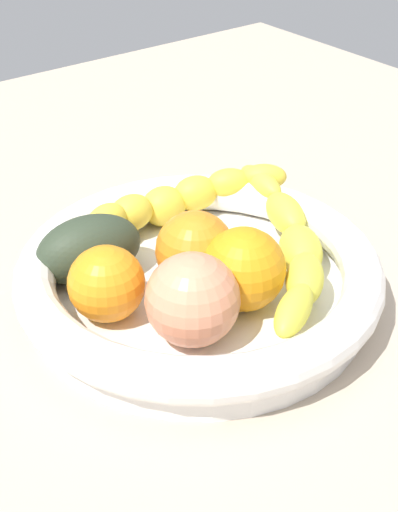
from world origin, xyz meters
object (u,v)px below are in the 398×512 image
object	(u,v)px
banana_draped_right	(291,244)
avocado_dark	(89,249)
fruit_bowl	(199,277)
banana_draped_left	(169,203)
orange_mid_left	(195,250)
peach_blush	(192,300)
orange_mid_right	(243,269)
orange_front	(106,284)

from	to	relation	value
banana_draped_right	avocado_dark	world-z (taller)	avocado_dark
fruit_bowl	banana_draped_left	xyz separation A→B (cm)	(3.54, 9.18, 1.72)
fruit_bowl	orange_mid_left	distance (cm)	2.38
orange_mid_left	peach_blush	world-z (taller)	peach_blush
banana_draped_right	peach_blush	bearing A→B (deg)	-169.29
orange_mid_right	peach_blush	distance (cm)	5.80
banana_draped_left	avocado_dark	size ratio (longest dim) A/B	2.64
banana_draped_right	peach_blush	size ratio (longest dim) A/B	3.15
orange_front	avocado_dark	bearing A→B (deg)	73.18
fruit_bowl	orange_mid_left	size ratio (longest dim) A/B	4.59
orange_mid_left	avocado_dark	distance (cm)	8.87
orange_mid_left	orange_mid_right	bearing A→B (deg)	-74.07
peach_blush	orange_mid_left	bearing A→B (deg)	51.35
orange_front	orange_mid_right	bearing A→B (deg)	-29.46
fruit_bowl	orange_mid_right	world-z (taller)	orange_mid_right
orange_front	orange_mid_left	bearing A→B (deg)	-4.97
orange_front	orange_mid_right	xyz separation A→B (cm)	(9.29, -5.25, 0.35)
orange_front	peach_blush	distance (cm)	7.19
banana_draped_left	orange_mid_right	distance (cm)	13.43
fruit_bowl	orange_mid_right	bearing A→B (deg)	-72.49
banana_draped_right	fruit_bowl	bearing A→B (deg)	160.85
orange_front	avocado_dark	xyz separation A→B (cm)	(1.66, 5.49, -0.30)
avocado_dark	orange_front	bearing A→B (deg)	-106.82
banana_draped_left	avocado_dark	bearing A→B (deg)	-165.96
peach_blush	banana_draped_right	bearing A→B (deg)	10.71
banana_draped_left	orange_mid_left	xyz separation A→B (cm)	(-3.57, -8.66, 0.61)
fruit_bowl	orange_mid_right	xyz separation A→B (cm)	(1.27, -4.03, 2.41)
banana_draped_right	orange_mid_right	world-z (taller)	orange_mid_right
orange_mid_right	peach_blush	bearing A→B (deg)	-170.40
peach_blush	orange_front	bearing A→B (deg)	119.93
avocado_dark	banana_draped_left	bearing A→B (deg)	14.04
orange_mid_right	peach_blush	world-z (taller)	peach_blush
fruit_bowl	avocado_dark	xyz separation A→B (cm)	(-6.36, 6.71, 1.76)
banana_draped_left	banana_draped_right	world-z (taller)	banana_draped_left
banana_draped_right	orange_mid_right	xyz separation A→B (cm)	(-6.48, -1.34, 0.87)
banana_draped_left	orange_front	size ratio (longest dim) A/B	3.95
orange_front	fruit_bowl	bearing A→B (deg)	-8.62
avocado_dark	peach_blush	distance (cm)	11.89
banana_draped_right	banana_draped_left	bearing A→B (deg)	109.54
fruit_bowl	peach_blush	xyz separation A→B (cm)	(-4.44, -5.00, 2.59)
fruit_bowl	banana_draped_right	size ratio (longest dim) A/B	1.35
banana_draped_left	banana_draped_right	xyz separation A→B (cm)	(4.21, -11.87, -0.18)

